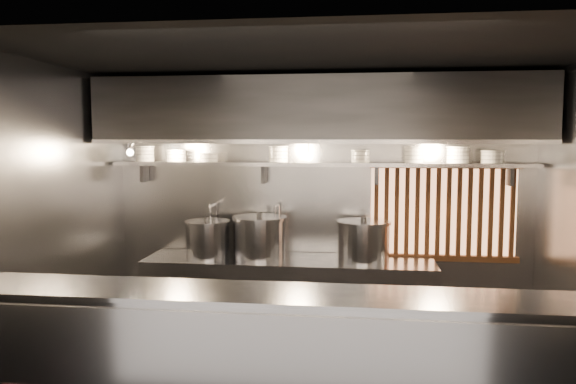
% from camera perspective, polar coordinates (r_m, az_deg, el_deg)
% --- Properties ---
extents(ceiling, '(4.50, 4.50, 0.00)m').
position_cam_1_polar(ceiling, '(4.63, 2.01, 13.52)').
color(ceiling, black).
rests_on(ceiling, wall_back).
extents(wall_back, '(4.50, 0.00, 4.50)m').
position_cam_1_polar(wall_back, '(6.13, 3.28, -1.57)').
color(wall_back, gray).
rests_on(wall_back, floor).
extents(wall_left, '(0.00, 3.00, 3.00)m').
position_cam_1_polar(wall_left, '(5.35, -22.83, -3.03)').
color(wall_left, gray).
rests_on(wall_left, floor).
extents(serving_counter, '(4.50, 0.56, 1.13)m').
position_cam_1_polar(serving_counter, '(3.97, 0.54, -18.09)').
color(serving_counter, '#98989D').
rests_on(serving_counter, floor).
extents(cooking_bench, '(3.00, 0.70, 0.90)m').
position_cam_1_polar(cooking_bench, '(5.99, 0.06, -11.02)').
color(cooking_bench, '#98989D').
rests_on(cooking_bench, floor).
extents(bowl_shelf, '(4.40, 0.34, 0.04)m').
position_cam_1_polar(bowl_shelf, '(5.91, 3.18, 2.83)').
color(bowl_shelf, '#98989D').
rests_on(bowl_shelf, wall_back).
extents(exhaust_hood, '(4.40, 0.81, 0.65)m').
position_cam_1_polar(exhaust_hood, '(5.69, 3.05, 8.22)').
color(exhaust_hood, '#2D2D30').
rests_on(exhaust_hood, ceiling).
extents(wood_screen, '(1.56, 0.09, 1.04)m').
position_cam_1_polar(wood_screen, '(6.13, 15.46, -1.95)').
color(wood_screen, '#FFAF72').
rests_on(wood_screen, wall_back).
extents(faucet_left, '(0.04, 0.30, 0.50)m').
position_cam_1_polar(faucet_left, '(6.20, -7.49, -2.40)').
color(faucet_left, silver).
rests_on(faucet_left, wall_back).
extents(faucet_right, '(0.04, 0.30, 0.50)m').
position_cam_1_polar(faucet_right, '(6.06, -1.07, -2.54)').
color(faucet_right, silver).
rests_on(faucet_right, wall_back).
extents(heat_lamp, '(0.25, 0.35, 0.20)m').
position_cam_1_polar(heat_lamp, '(5.90, -15.94, 4.45)').
color(heat_lamp, '#98989D').
rests_on(heat_lamp, exhaust_hood).
extents(pendant_bulb, '(0.09, 0.09, 0.19)m').
position_cam_1_polar(pendant_bulb, '(5.80, 2.11, 3.60)').
color(pendant_bulb, '#2D2D30').
rests_on(pendant_bulb, exhaust_hood).
extents(stock_pot_left, '(0.59, 0.59, 0.47)m').
position_cam_1_polar(stock_pot_left, '(5.92, -2.91, -4.57)').
color(stock_pot_left, '#98989D').
rests_on(stock_pot_left, cooking_bench).
extents(stock_pot_mid, '(0.55, 0.55, 0.43)m').
position_cam_1_polar(stock_pot_mid, '(5.98, -8.16, -4.72)').
color(stock_pot_mid, '#98989D').
rests_on(stock_pot_mid, cooking_bench).
extents(stock_pot_right, '(0.58, 0.58, 0.45)m').
position_cam_1_polar(stock_pot_right, '(5.81, 7.68, -4.92)').
color(stock_pot_right, '#98989D').
rests_on(stock_pot_right, cooking_bench).
extents(bowl_stack_0, '(0.21, 0.21, 0.17)m').
position_cam_1_polar(bowl_stack_0, '(6.34, -14.34, 3.80)').
color(bowl_stack_0, white).
rests_on(bowl_stack_0, bowl_shelf).
extents(bowl_stack_1, '(0.22, 0.22, 0.13)m').
position_cam_1_polar(bowl_stack_1, '(6.22, -11.30, 3.66)').
color(bowl_stack_1, white).
rests_on(bowl_stack_1, bowl_shelf).
extents(bowl_stack_2, '(0.21, 0.21, 0.09)m').
position_cam_1_polar(bowl_stack_2, '(6.11, -8.06, 3.51)').
color(bowl_stack_2, white).
rests_on(bowl_stack_2, bowl_shelf).
extents(bowl_stack_3, '(0.21, 0.21, 0.17)m').
position_cam_1_polar(bowl_stack_3, '(5.95, -0.98, 3.87)').
color(bowl_stack_3, white).
rests_on(bowl_stack_3, bowl_shelf).
extents(bowl_stack_4, '(0.20, 0.20, 0.13)m').
position_cam_1_polar(bowl_stack_4, '(5.89, 7.37, 3.63)').
color(bowl_stack_4, white).
rests_on(bowl_stack_4, bowl_shelf).
extents(bowl_stack_5, '(0.21, 0.21, 0.17)m').
position_cam_1_polar(bowl_stack_5, '(5.92, 12.67, 3.73)').
color(bowl_stack_5, white).
rests_on(bowl_stack_5, bowl_shelf).
extents(bowl_stack_6, '(0.24, 0.24, 0.17)m').
position_cam_1_polar(bowl_stack_6, '(5.97, 16.87, 3.64)').
color(bowl_stack_6, white).
rests_on(bowl_stack_6, bowl_shelf).
extents(bowl_stack_7, '(0.24, 0.24, 0.13)m').
position_cam_1_polar(bowl_stack_7, '(6.04, 20.06, 3.38)').
color(bowl_stack_7, white).
rests_on(bowl_stack_7, bowl_shelf).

